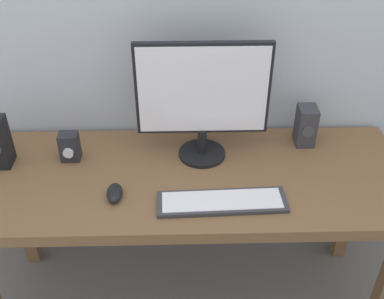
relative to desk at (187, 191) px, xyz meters
The scene contains 7 objects.
ground_plane 0.66m from the desk, ahead, with size 6.00×6.00×0.00m, color slate.
desk is the anchor object (origin of this frame).
monitor 0.38m from the desk, 65.02° to the left, with size 0.51×0.19×0.49m.
keyboard_primary 0.23m from the desk, 54.30° to the right, with size 0.47×0.15×0.02m.
mouse 0.31m from the desk, 155.31° to the right, with size 0.06×0.10×0.04m, color black.
speaker_right 0.56m from the desk, 22.26° to the left, with size 0.08×0.10×0.17m.
audio_controller 0.50m from the desk, 166.29° to the left, with size 0.08×0.07×0.12m.
Camera 1 is at (-0.02, -1.41, 1.88)m, focal length 43.59 mm.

